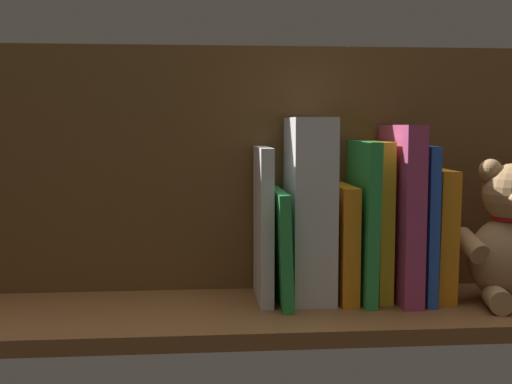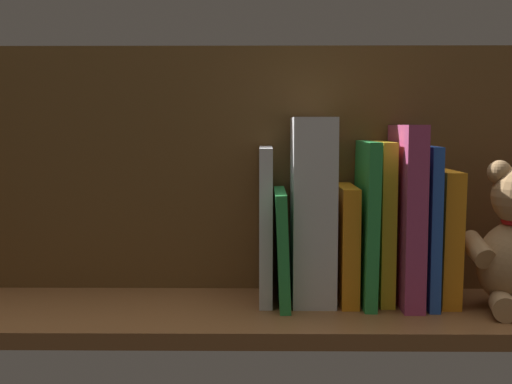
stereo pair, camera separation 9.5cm
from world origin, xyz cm
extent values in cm
cube|color=brown|center=(0.00, 0.00, -1.10)|extent=(116.97, 26.53, 2.20)
cube|color=brown|center=(0.00, -11.02, 18.96)|extent=(116.97, 1.50, 37.93)
sphere|color=tan|center=(-33.90, 0.79, 19.27)|extent=(3.38, 3.38, 3.38)
cylinder|color=tan|center=(-30.87, 1.77, 8.58)|extent=(3.82, 6.60, 4.70)
cylinder|color=tan|center=(-33.18, 6.16, 1.69)|extent=(4.29, 5.37, 3.38)
cube|color=orange|center=(-27.35, -3.38, 9.63)|extent=(2.96, 12.98, 19.30)
cube|color=blue|center=(-24.55, -2.69, 11.41)|extent=(1.52, 14.36, 22.83)
cube|color=#B23F72|center=(-21.69, -2.36, 12.91)|extent=(2.99, 15.01, 25.83)
cube|color=yellow|center=(-18.56, -3.85, 11.70)|extent=(2.06, 12.03, 23.39)
cube|color=green|center=(-16.00, -2.67, 11.73)|extent=(2.10, 14.38, 23.49)
cube|color=orange|center=(-13.23, -3.38, 8.48)|extent=(2.49, 12.96, 16.96)
cube|color=silver|center=(-8.26, -3.46, 13.45)|extent=(6.13, 12.60, 26.90)
cube|color=green|center=(-3.76, -2.26, 8.18)|extent=(2.20, 15.22, 16.41)
cube|color=silver|center=(-1.40, -3.57, 11.30)|extent=(1.86, 12.60, 22.60)
camera|label=1|loc=(8.49, 94.30, 25.75)|focal=47.34mm
camera|label=2|loc=(-1.00, 94.67, 25.75)|focal=47.34mm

